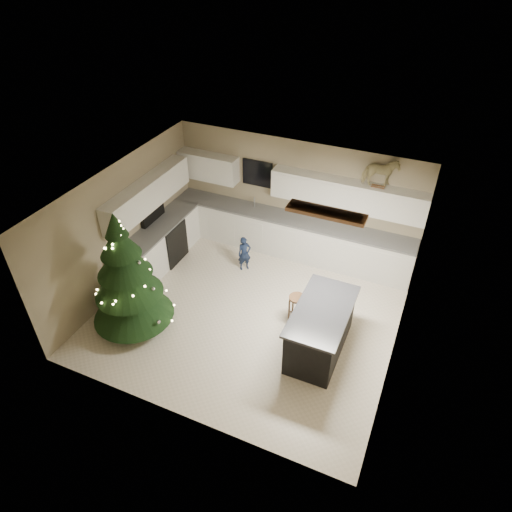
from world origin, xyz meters
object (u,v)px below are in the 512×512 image
(island, at_px, (320,330))
(toddler, at_px, (244,254))
(bar_stool, at_px, (297,303))
(christmas_tree, at_px, (128,283))
(rocking_horse, at_px, (380,173))

(island, distance_m, toddler, 2.70)
(bar_stool, relative_size, christmas_tree, 0.24)
(bar_stool, height_order, christmas_tree, christmas_tree)
(christmas_tree, relative_size, toddler, 3.06)
(toddler, distance_m, rocking_horse, 3.24)
(bar_stool, bearing_deg, island, -39.77)
(island, bearing_deg, christmas_tree, -166.78)
(island, distance_m, christmas_tree, 3.50)
(toddler, bearing_deg, christmas_tree, -160.41)
(bar_stool, bearing_deg, toddler, 145.96)
(rocking_horse, bearing_deg, bar_stool, 138.84)
(island, height_order, rocking_horse, rocking_horse)
(christmas_tree, xyz_separation_m, toddler, (1.18, 2.37, -0.61))
(island, relative_size, rocking_horse, 2.33)
(bar_stool, height_order, toddler, toddler)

